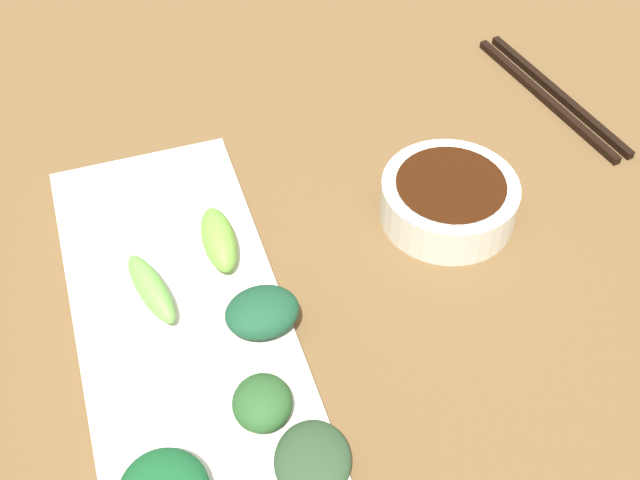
{
  "coord_description": "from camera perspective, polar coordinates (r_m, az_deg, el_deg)",
  "views": [
    {
      "loc": [
        0.14,
        0.47,
        0.58
      ],
      "look_at": [
        -0.01,
        0.01,
        0.05
      ],
      "focal_mm": 46.23,
      "sensor_mm": 36.0,
      "label": 1
    }
  ],
  "objects": [
    {
      "name": "serving_plate",
      "position": [
        0.7,
        -9.75,
        -4.83
      ],
      "size": [
        0.17,
        0.39,
        0.01
      ],
      "primitive_type": "cube",
      "color": "silver",
      "rests_on": "tabletop"
    },
    {
      "name": "broccoli_leafy_3",
      "position": [
        0.62,
        -4.01,
        -11.17
      ],
      "size": [
        0.06,
        0.06,
        0.03
      ],
      "primitive_type": "ellipsoid",
      "rotation": [
        0.0,
        0.0,
        -0.29
      ],
      "color": "#285627",
      "rests_on": "serving_plate"
    },
    {
      "name": "broccoli_leafy_4",
      "position": [
        0.6,
        -0.51,
        -15.0
      ],
      "size": [
        0.07,
        0.08,
        0.02
      ],
      "primitive_type": "ellipsoid",
      "rotation": [
        0.0,
        0.0,
        -0.34
      ],
      "color": "#2A4529",
      "rests_on": "serving_plate"
    },
    {
      "name": "tabletop",
      "position": [
        0.75,
        -1.06,
        -1.73
      ],
      "size": [
        2.1,
        2.1,
        0.02
      ],
      "primitive_type": "cube",
      "color": "brown",
      "rests_on": "ground"
    },
    {
      "name": "broccoli_stalk_5",
      "position": [
        0.72,
        -7.02,
        0.05
      ],
      "size": [
        0.03,
        0.07,
        0.03
      ],
      "primitive_type": "ellipsoid",
      "rotation": [
        0.0,
        0.0,
        -0.04
      ],
      "color": "#73B13E",
      "rests_on": "serving_plate"
    },
    {
      "name": "chopsticks",
      "position": [
        0.94,
        15.73,
        9.58
      ],
      "size": [
        0.06,
        0.23,
        0.01
      ],
      "rotation": [
        0.0,
        0.0,
        0.17
      ],
      "color": "black",
      "rests_on": "tabletop"
    },
    {
      "name": "broccoli_stalk_0",
      "position": [
        0.7,
        -11.61,
        -3.31
      ],
      "size": [
        0.04,
        0.08,
        0.03
      ],
      "primitive_type": "ellipsoid",
      "rotation": [
        0.0,
        0.0,
        0.24
      ],
      "color": "#6EB94B",
      "rests_on": "serving_plate"
    },
    {
      "name": "sauce_bowl",
      "position": [
        0.77,
        8.91,
        2.83
      ],
      "size": [
        0.13,
        0.13,
        0.04
      ],
      "color": "silver",
      "rests_on": "tabletop"
    },
    {
      "name": "broccoli_leafy_2",
      "position": [
        0.67,
        -4.02,
        -5.0
      ],
      "size": [
        0.06,
        0.05,
        0.03
      ],
      "primitive_type": "ellipsoid",
      "rotation": [
        0.0,
        0.0,
        0.04
      ],
      "color": "#1A4A2E",
      "rests_on": "serving_plate"
    }
  ]
}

